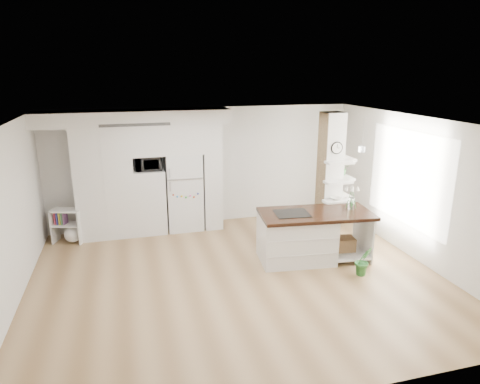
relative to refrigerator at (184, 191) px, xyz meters
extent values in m
cube|color=tan|center=(0.53, -2.68, -0.88)|extent=(7.00, 6.00, 0.01)
cube|color=white|center=(0.53, -2.68, 1.82)|extent=(7.00, 6.00, 0.04)
cube|color=silver|center=(0.53, 0.32, 0.47)|extent=(7.00, 0.04, 2.70)
cube|color=silver|center=(0.53, -5.68, 0.47)|extent=(7.00, 0.04, 2.70)
cube|color=silver|center=(-2.98, -2.68, 0.47)|extent=(0.04, 6.00, 2.70)
cube|color=silver|center=(4.03, -2.68, 0.47)|extent=(0.04, 6.00, 2.70)
cube|color=white|center=(-1.68, -0.01, 0.32)|extent=(1.20, 0.65, 2.40)
cube|color=white|center=(-0.75, -0.01, -0.17)|extent=(0.65, 0.65, 1.42)
cube|color=white|center=(-0.75, -0.01, 1.20)|extent=(0.65, 0.65, 0.65)
cube|color=white|center=(0.00, -0.01, 1.20)|extent=(0.85, 0.65, 0.65)
cube|color=white|center=(0.62, -0.01, 0.32)|extent=(0.40, 0.65, 2.40)
cube|color=silver|center=(-0.97, -0.03, 1.67)|extent=(4.00, 0.70, 0.30)
cube|color=#262626|center=(-0.97, -0.37, 1.56)|extent=(1.40, 0.04, 0.06)
cube|color=white|center=(0.00, 0.00, 0.00)|extent=(0.78, 0.66, 1.75)
cube|color=#B2B2B7|center=(0.00, -0.34, 0.36)|extent=(0.78, 0.01, 0.03)
cube|color=silver|center=(2.82, -1.48, 0.47)|extent=(0.40, 0.40, 2.70)
cube|color=#A1845A|center=(2.61, -1.48, 0.47)|extent=(0.02, 0.40, 2.70)
cube|color=#A1845A|center=(2.82, -1.27, 0.47)|extent=(0.40, 0.02, 2.70)
cylinder|color=black|center=(2.82, -1.69, 1.14)|extent=(0.25, 0.03, 0.25)
cylinder|color=white|center=(2.82, -1.71, 1.14)|extent=(0.21, 0.01, 0.21)
plane|color=white|center=(4.00, -2.38, 0.62)|extent=(0.00, 2.40, 2.40)
cylinder|color=white|center=(2.23, -2.53, 1.24)|extent=(0.12, 0.12, 0.10)
cube|color=white|center=(1.79, -2.27, -0.44)|extent=(1.44, 1.03, 0.88)
cube|color=white|center=(2.78, -2.37, -0.76)|extent=(0.82, 0.96, 0.04)
cube|color=white|center=(3.12, -2.41, -0.44)|extent=(0.13, 0.89, 0.88)
cube|color=black|center=(2.15, -2.31, 0.03)|extent=(2.18, 1.21, 0.06)
cube|color=black|center=(1.69, -2.25, 0.07)|extent=(0.68, 0.59, 0.01)
cube|color=#8E6644|center=(2.72, -2.37, -0.61)|extent=(0.45, 0.36, 0.26)
cylinder|color=white|center=(2.89, -2.28, 0.17)|extent=(0.12, 0.12, 0.22)
cube|color=white|center=(-2.75, -0.09, -0.51)|extent=(0.14, 0.34, 0.73)
cube|color=white|center=(-2.20, -0.28, -0.51)|extent=(0.14, 0.34, 0.73)
cube|color=white|center=(-2.48, -0.18, -0.16)|extent=(0.69, 0.53, 0.03)
cube|color=white|center=(-2.48, -0.18, -0.48)|extent=(0.66, 0.52, 0.03)
sphere|color=white|center=(-2.40, -0.21, -0.70)|extent=(0.35, 0.35, 0.35)
imported|color=#348237|center=(2.70, -3.16, -0.61)|extent=(0.30, 0.24, 0.54)
imported|color=#348237|center=(3.52, -1.81, -0.66)|extent=(0.28, 0.28, 0.44)
imported|color=#2D2D2D|center=(-0.75, -0.06, 0.69)|extent=(0.54, 0.37, 0.30)
imported|color=#348237|center=(3.15, -1.38, 0.65)|extent=(0.27, 0.23, 0.30)
imported|color=white|center=(2.82, -1.78, 0.13)|extent=(0.22, 0.22, 0.05)
camera|label=1|loc=(-1.21, -9.23, 2.64)|focal=32.00mm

